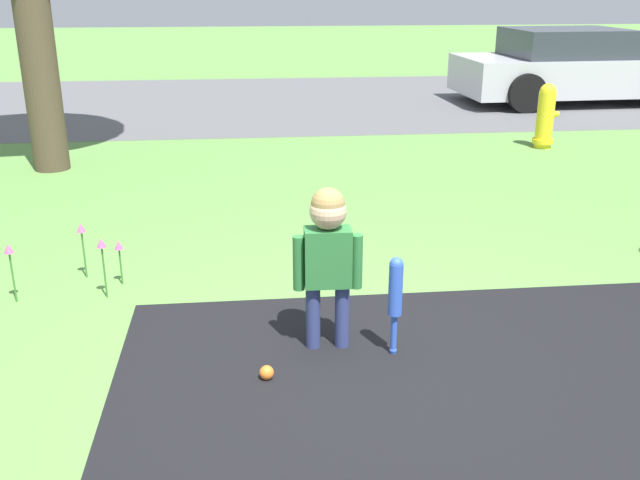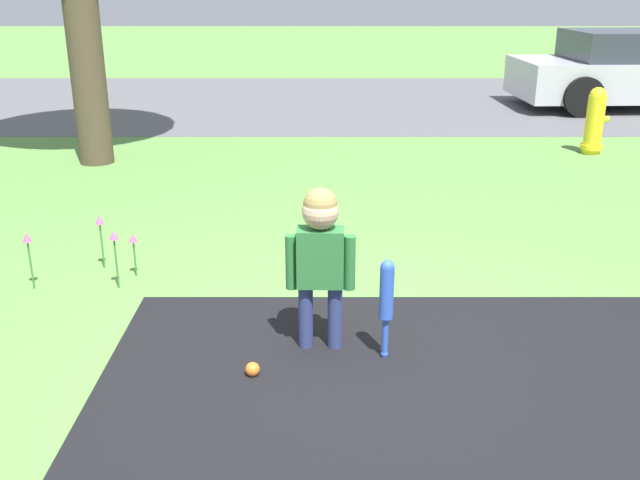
% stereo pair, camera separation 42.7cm
% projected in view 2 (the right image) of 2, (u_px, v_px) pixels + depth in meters
% --- Properties ---
extents(ground_plane, '(60.00, 60.00, 0.00)m').
position_uv_depth(ground_plane, '(360.00, 377.00, 3.76)').
color(ground_plane, '#5B8C42').
extents(street_strip, '(40.00, 6.00, 0.01)m').
position_uv_depth(street_strip, '(332.00, 101.00, 12.30)').
color(street_strip, '#59595B').
rests_on(street_strip, ground).
extents(child, '(0.38, 0.20, 0.94)m').
position_uv_depth(child, '(320.00, 247.00, 3.86)').
color(child, navy).
rests_on(child, ground).
extents(baseball_bat, '(0.08, 0.08, 0.58)m').
position_uv_depth(baseball_bat, '(386.00, 296.00, 3.83)').
color(baseball_bat, blue).
rests_on(baseball_bat, ground).
extents(sports_ball, '(0.08, 0.08, 0.08)m').
position_uv_depth(sports_ball, '(252.00, 369.00, 3.76)').
color(sports_ball, orange).
rests_on(sports_ball, ground).
extents(fire_hydrant, '(0.29, 0.26, 0.79)m').
position_uv_depth(fire_hydrant, '(594.00, 121.00, 8.46)').
color(fire_hydrant, yellow).
rests_on(fire_hydrant, ground).
extents(parked_car, '(3.88, 2.03, 1.21)m').
position_uv_depth(parked_car, '(634.00, 71.00, 11.51)').
color(parked_car, '#B7B7BC').
rests_on(parked_car, ground).
extents(flower_bed, '(0.70, 0.43, 0.41)m').
position_uv_depth(flower_bed, '(93.00, 237.00, 4.86)').
color(flower_bed, '#38702D').
rests_on(flower_bed, ground).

